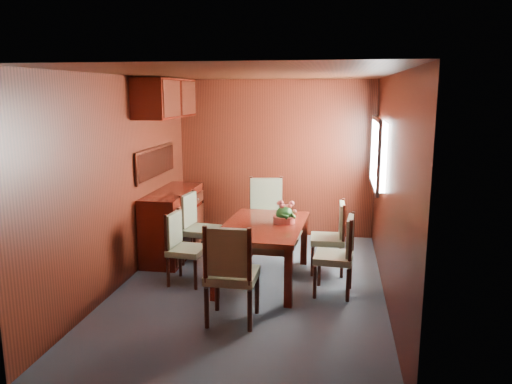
% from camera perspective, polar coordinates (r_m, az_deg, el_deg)
% --- Properties ---
extents(ground, '(4.50, 4.50, 0.00)m').
position_cam_1_polar(ground, '(5.85, -0.59, -10.84)').
color(ground, '#343E47').
rests_on(ground, ground).
extents(room_shell, '(3.06, 4.52, 2.41)m').
position_cam_1_polar(room_shell, '(5.79, -1.08, 5.61)').
color(room_shell, black).
rests_on(room_shell, ground).
extents(sideboard, '(0.48, 1.40, 0.90)m').
position_cam_1_polar(sideboard, '(6.93, -9.41, -3.51)').
color(sideboard, '#350C06').
rests_on(sideboard, ground).
extents(dining_table, '(1.00, 1.52, 0.69)m').
position_cam_1_polar(dining_table, '(5.87, 0.88, -4.63)').
color(dining_table, '#350C06').
rests_on(dining_table, ground).
extents(chair_left_near, '(0.42, 0.44, 0.86)m').
position_cam_1_polar(chair_left_near, '(5.91, -8.49, -5.85)').
color(chair_left_near, black).
rests_on(chair_left_near, ground).
extents(chair_left_far, '(0.48, 0.49, 0.93)m').
position_cam_1_polar(chair_left_far, '(6.58, -6.88, -3.63)').
color(chair_left_far, black).
rests_on(chair_left_far, ground).
extents(chair_right_near, '(0.44, 0.46, 0.90)m').
position_cam_1_polar(chair_right_near, '(5.58, 9.60, -6.63)').
color(chair_right_near, black).
rests_on(chair_right_near, ground).
extents(chair_right_far, '(0.42, 0.44, 0.90)m').
position_cam_1_polar(chair_right_far, '(6.24, 8.82, -4.67)').
color(chair_right_far, black).
rests_on(chair_right_far, ground).
extents(chair_head, '(0.48, 0.46, 1.01)m').
position_cam_1_polar(chair_head, '(4.80, -2.94, -8.78)').
color(chair_head, black).
rests_on(chair_head, ground).
extents(chair_foot, '(0.57, 0.55, 1.04)m').
position_cam_1_polar(chair_foot, '(7.01, 1.18, -2.11)').
color(chair_foot, black).
rests_on(chair_foot, ground).
extents(flower_centerpiece, '(0.28, 0.28, 0.28)m').
position_cam_1_polar(flower_centerpiece, '(5.89, 3.26, -2.24)').
color(flower_centerpiece, '#BA4738').
rests_on(flower_centerpiece, dining_table).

